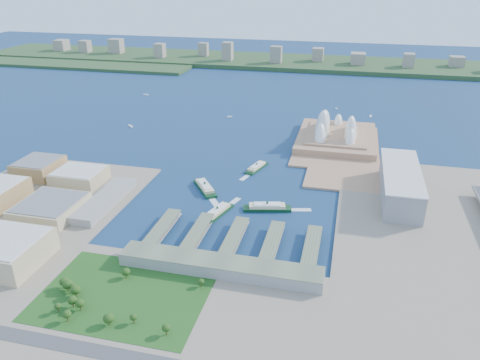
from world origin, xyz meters
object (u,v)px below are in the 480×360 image
(opera_house, at_px, (338,124))
(ferry_a, at_px, (205,186))
(ferry_b, at_px, (257,166))
(ferry_d, at_px, (267,206))
(toaster_building, at_px, (400,184))
(ferry_c, at_px, (217,211))

(opera_house, distance_m, ferry_a, 286.99)
(ferry_b, relative_size, ferry_d, 0.86)
(opera_house, relative_size, toaster_building, 1.16)
(ferry_c, relative_size, ferry_d, 0.95)
(opera_house, distance_m, ferry_c, 325.36)
(opera_house, relative_size, ferry_a, 3.02)
(toaster_building, distance_m, ferry_a, 255.30)
(ferry_a, bearing_deg, toaster_building, -27.02)
(toaster_building, height_order, ferry_c, toaster_building)
(toaster_building, bearing_deg, ferry_a, -172.08)
(ferry_c, bearing_deg, ferry_a, -44.00)
(ferry_a, xyz_separation_m, ferry_c, (35.95, -63.45, -0.35))
(ferry_a, distance_m, ferry_c, 72.93)
(toaster_building, bearing_deg, ferry_c, -155.52)
(ferry_b, bearing_deg, ferry_a, -105.37)
(ferry_a, height_order, ferry_d, ferry_a)
(opera_house, xyz_separation_m, ferry_d, (-69.99, -272.31, -26.41))
(toaster_building, relative_size, ferry_b, 3.05)
(ferry_a, bearing_deg, ferry_c, -95.41)
(ferry_d, bearing_deg, ferry_a, 54.80)
(ferry_b, distance_m, ferry_c, 150.66)
(opera_house, bearing_deg, toaster_building, -65.77)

